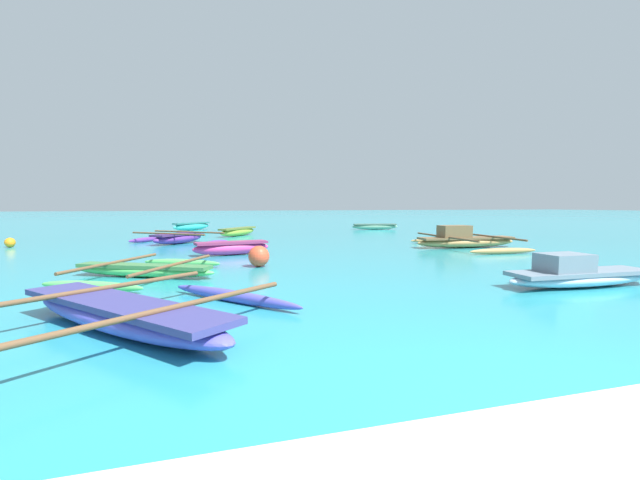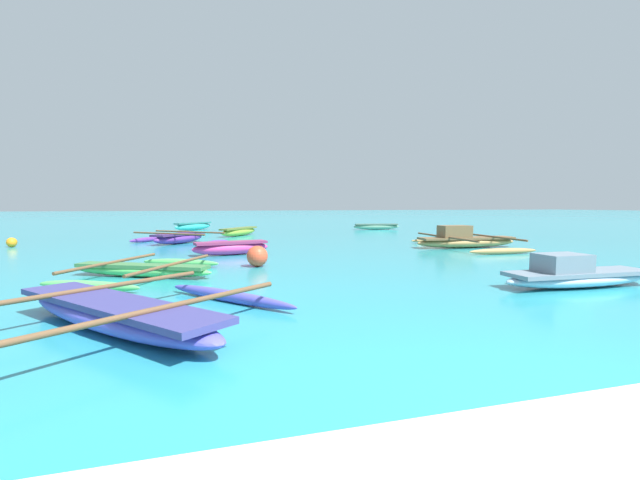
# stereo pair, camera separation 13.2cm
# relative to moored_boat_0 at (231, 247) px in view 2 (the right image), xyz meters

# --- Properties ---
(moored_boat_0) EXTENTS (2.55, 1.08, 0.44)m
(moored_boat_0) POSITION_rel_moored_boat_0_xyz_m (0.00, 0.00, 0.00)
(moored_boat_0) COLOR #DF3B8D
(moored_boat_0) RESTS_ON ground_plane
(moored_boat_1) EXTENTS (3.54, 4.09, 0.34)m
(moored_boat_1) POSITION_rel_moored_boat_0_xyz_m (-2.25, -3.71, -0.09)
(moored_boat_1) COLOR #58C15F
(moored_boat_1) RESTS_ON ground_plane
(moored_boat_2) EXTENTS (2.48, 2.60, 0.49)m
(moored_boat_2) POSITION_rel_moored_boat_0_xyz_m (-1.23, 14.43, 0.03)
(moored_boat_2) COLOR #30B4AB
(moored_boat_2) RESTS_ON ground_plane
(moored_boat_3) EXTENTS (3.28, 0.88, 0.66)m
(moored_boat_3) POSITION_rel_moored_boat_0_xyz_m (6.06, -7.37, -0.01)
(moored_boat_3) COLOR #AACAE7
(moored_boat_3) RESTS_ON ground_plane
(moored_boat_4) EXTENTS (2.33, 2.87, 0.43)m
(moored_boat_4) POSITION_rel_moored_boat_0_xyz_m (1.07, 8.55, -0.00)
(moored_boat_4) COLOR #8EB037
(moored_boat_4) RESTS_ON ground_plane
(moored_boat_5) EXTENTS (5.00, 4.81, 0.44)m
(moored_boat_5) POSITION_rel_moored_boat_0_xyz_m (-2.09, -8.02, -0.04)
(moored_boat_5) COLOR #514FC8
(moored_boat_5) RESTS_ON ground_plane
(moored_boat_6) EXTENTS (4.12, 3.87, 0.49)m
(moored_boat_6) POSITION_rel_moored_boat_0_xyz_m (-1.76, 4.74, -0.01)
(moored_boat_6) COLOR #612F90
(moored_boat_6) RESTS_ON ground_plane
(moored_boat_7) EXTENTS (4.04, 4.72, 0.84)m
(moored_boat_7) POSITION_rel_moored_boat_0_xyz_m (8.61, -0.09, 0.04)
(moored_boat_7) COLOR #B5854A
(moored_boat_7) RESTS_ON ground_plane
(moored_boat_8) EXTENTS (3.07, 1.00, 0.38)m
(moored_boat_8) POSITION_rel_moored_boat_0_xyz_m (10.24, 11.78, -0.03)
(moored_boat_8) COLOR #679F80
(moored_boat_8) RESTS_ON ground_plane
(mooring_buoy_0) EXTENTS (0.37, 0.37, 0.37)m
(mooring_buoy_0) POSITION_rel_moored_boat_0_xyz_m (-7.84, 4.94, -0.06)
(mooring_buoy_0) COLOR orange
(mooring_buoy_0) RESTS_ON ground_plane
(mooring_buoy_1) EXTENTS (0.55, 0.55, 0.55)m
(mooring_buoy_1) POSITION_rel_moored_boat_0_xyz_m (0.45, -2.87, 0.03)
(mooring_buoy_1) COLOR #E54C2D
(mooring_buoy_1) RESTS_ON ground_plane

